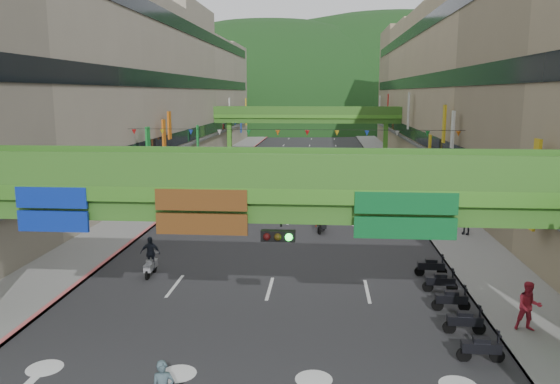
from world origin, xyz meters
TOP-DOWN VIEW (x-y plane):
  - road_slab at (0.00, 50.00)m, footprint 18.00×140.00m
  - sidewalk_left at (-11.00, 50.00)m, footprint 4.00×140.00m
  - sidewalk_right at (11.00, 50.00)m, footprint 4.00×140.00m
  - curb_left at (-9.10, 50.00)m, footprint 0.20×140.00m
  - curb_right at (9.10, 50.00)m, footprint 0.20×140.00m
  - building_row_left at (-18.93, 50.00)m, footprint 12.80×95.00m
  - building_row_right at (18.93, 50.00)m, footprint 12.80×95.00m
  - overpass_near at (0.93, 5.38)m, footprint 28.00×12.27m
  - overpass_far at (0.00, 65.00)m, footprint 28.00×2.20m
  - hill_left at (-15.00, 160.00)m, footprint 168.00×140.00m
  - hill_right at (25.00, 180.00)m, footprint 208.00×176.00m
  - bunting_string at (0.00, 30.00)m, footprint 26.00×0.36m
  - scooter_rider_mid at (2.34, 22.66)m, footprint 1.05×1.57m
  - scooter_rider_left at (-6.06, 13.33)m, footprint 0.98×1.60m
  - scooter_rider_far at (-1.51, 46.93)m, footprint 0.86×1.59m
  - parked_scooter_row at (7.80, 10.00)m, footprint 1.60×9.35m
  - car_silver at (-7.00, 35.00)m, footprint 2.28×4.87m
  - car_yellow at (0.66, 60.57)m, footprint 1.81×4.02m
  - pedestrian_red at (10.17, 8.00)m, footprint 0.96×0.77m
  - pedestrian_dark at (11.47, 22.38)m, footprint 1.15×0.98m
  - pedestrian_blue at (10.17, 40.00)m, footprint 0.91×0.77m

SIDE VIEW (x-z plane):
  - hill_left at x=-15.00m, z-range -56.00..56.00m
  - hill_right at x=25.00m, z-range -64.00..64.00m
  - road_slab at x=0.00m, z-range 0.00..0.02m
  - sidewalk_left at x=-11.00m, z-range 0.00..0.15m
  - sidewalk_right at x=11.00m, z-range 0.00..0.15m
  - curb_left at x=-9.10m, z-range 0.00..0.18m
  - curb_right at x=9.10m, z-range 0.00..0.18m
  - parked_scooter_row at x=7.80m, z-range -0.02..1.06m
  - car_yellow at x=0.66m, z-range 0.00..1.34m
  - car_silver at x=-7.00m, z-range 0.00..1.54m
  - pedestrian_blue at x=10.17m, z-range 0.00..1.66m
  - pedestrian_dark at x=11.47m, z-range 0.00..1.85m
  - pedestrian_red at x=10.17m, z-range 0.00..1.90m
  - scooter_rider_far at x=-1.51m, z-range 0.00..1.96m
  - scooter_rider_left at x=-6.06m, z-range 0.00..2.03m
  - scooter_rider_mid at x=2.34m, z-range 0.05..2.26m
  - overpass_near at x=0.93m, z-range 1.66..8.76m
  - overpass_far at x=0.00m, z-range 1.85..8.95m
  - bunting_string at x=0.00m, z-range 5.73..6.19m
  - building_row_left at x=-18.93m, z-range -0.04..18.96m
  - building_row_right at x=18.93m, z-range -0.04..18.96m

